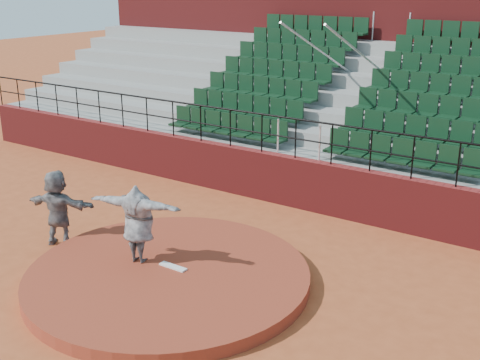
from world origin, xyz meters
name	(u,v)px	position (x,y,z in m)	size (l,w,h in m)	color
ground	(168,282)	(0.00, 0.00, 0.00)	(90.00, 90.00, 0.00)	#AE4E27
pitchers_mound	(168,276)	(0.00, 0.00, 0.12)	(5.50, 5.50, 0.25)	maroon
pitching_rubber	(173,267)	(0.00, 0.15, 0.27)	(0.60, 0.15, 0.03)	white
boundary_wall	(294,182)	(0.00, 5.00, 0.65)	(24.00, 0.30, 1.30)	maroon
wall_railing	(296,130)	(0.00, 5.00, 2.03)	(24.04, 0.05, 1.03)	black
seating_deck	(354,124)	(0.00, 8.64, 1.45)	(24.00, 5.97, 4.63)	gray
press_box_facade	(405,42)	(0.00, 12.60, 3.55)	(24.00, 3.00, 7.10)	maroon
pitcher	(138,224)	(-0.74, 0.01, 1.05)	(1.97, 0.54, 1.60)	black
fielder	(58,208)	(-3.13, 0.02, 0.86)	(1.59, 0.51, 1.72)	black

